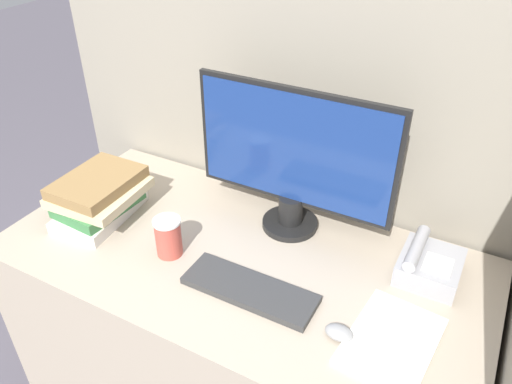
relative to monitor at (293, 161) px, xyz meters
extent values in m
cube|color=gray|center=(-0.07, 0.19, -0.27)|extent=(1.83, 0.04, 1.48)
cube|color=tan|center=(-0.07, -0.20, -0.62)|extent=(1.43, 0.71, 0.77)
cylinder|color=black|center=(0.00, 0.00, -0.23)|extent=(0.18, 0.18, 0.02)
cylinder|color=black|center=(0.00, 0.00, -0.17)|extent=(0.08, 0.08, 0.09)
cube|color=black|center=(0.00, 0.00, 0.04)|extent=(0.62, 0.02, 0.37)
cube|color=navy|center=(0.00, -0.01, 0.04)|extent=(0.59, 0.01, 0.34)
cube|color=#333333|center=(0.03, -0.32, -0.23)|extent=(0.37, 0.12, 0.02)
ellipsoid|color=gray|center=(0.29, -0.35, -0.22)|extent=(0.07, 0.05, 0.03)
cylinder|color=#BF4C3F|center=(-0.26, -0.29, -0.18)|extent=(0.08, 0.08, 0.11)
cylinder|color=white|center=(-0.26, -0.29, -0.12)|extent=(0.08, 0.08, 0.01)
cube|color=silver|center=(-0.57, -0.25, -0.22)|extent=(0.21, 0.30, 0.04)
cube|color=#38723F|center=(-0.56, -0.25, -0.18)|extent=(0.20, 0.25, 0.04)
cube|color=#C6B78C|center=(-0.56, -0.24, -0.15)|extent=(0.25, 0.28, 0.03)
cube|color=olive|center=(-0.57, -0.24, -0.11)|extent=(0.21, 0.27, 0.04)
cube|color=#99999E|center=(0.44, -0.03, -0.20)|extent=(0.16, 0.18, 0.06)
cube|color=white|center=(0.46, -0.05, -0.17)|extent=(0.07, 0.08, 0.00)
cylinder|color=#99999E|center=(0.39, -0.03, -0.15)|extent=(0.04, 0.18, 0.04)
cube|color=white|center=(0.41, -0.30, -0.23)|extent=(0.22, 0.29, 0.01)
camera|label=1|loc=(0.51, -1.16, 0.73)|focal=35.00mm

